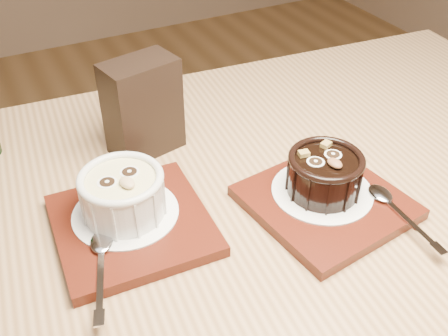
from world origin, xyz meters
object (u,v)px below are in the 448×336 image
at_px(table, 253,266).
at_px(tray_left, 132,225).
at_px(ramekin_white, 123,193).
at_px(tray_right, 325,202).
at_px(ramekin_dark, 325,172).
at_px(condiment_stand, 143,107).

height_order(table, tray_left, tray_left).
xyz_separation_m(ramekin_white, tray_right, (0.24, -0.09, -0.04)).
relative_size(ramekin_dark, condiment_stand, 0.68).
height_order(table, ramekin_white, ramekin_white).
xyz_separation_m(ramekin_white, ramekin_dark, (0.24, -0.08, -0.00)).
bearing_deg(tray_left, ramekin_dark, -14.22).
relative_size(table, tray_left, 7.02).
relative_size(tray_right, condiment_stand, 1.29).
bearing_deg(tray_left, tray_right, -17.27).
xyz_separation_m(tray_right, condiment_stand, (-0.16, 0.23, 0.06)).
relative_size(tray_left, tray_right, 1.00).
distance_m(tray_left, condiment_stand, 0.18).
bearing_deg(tray_right, condiment_stand, 124.64).
height_order(tray_right, condiment_stand, condiment_stand).
xyz_separation_m(table, ramekin_dark, (0.09, -0.01, 0.14)).
bearing_deg(condiment_stand, tray_right, -55.36).
bearing_deg(ramekin_white, tray_right, -33.86).
relative_size(tray_left, ramekin_white, 1.77).
relative_size(table, condiment_stand, 9.02).
distance_m(ramekin_white, tray_right, 0.26).
relative_size(table, ramekin_dark, 13.22).
relative_size(ramekin_white, tray_right, 0.57).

